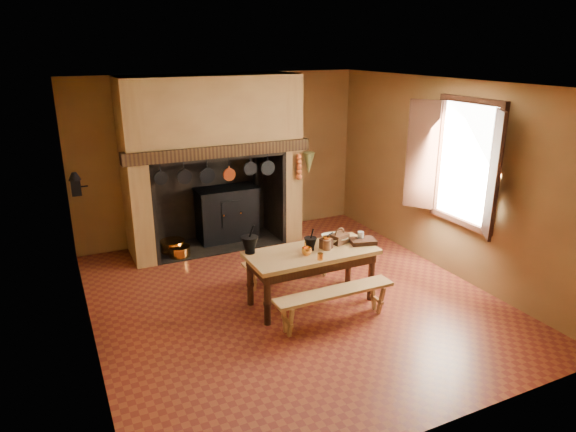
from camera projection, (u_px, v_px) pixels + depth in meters
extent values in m
plane|color=brown|center=(292.00, 298.00, 6.89)|extent=(5.50, 5.50, 0.00)
plane|color=silver|center=(292.00, 84.00, 6.00)|extent=(5.50, 5.50, 0.00)
cube|color=olive|center=(222.00, 157.00, 8.79)|extent=(5.00, 0.02, 2.80)
cube|color=olive|center=(80.00, 228.00, 5.42)|extent=(0.02, 5.50, 2.80)
cube|color=olive|center=(446.00, 177.00, 7.46)|extent=(0.02, 5.50, 2.80)
cube|color=olive|center=(443.00, 287.00, 4.09)|extent=(5.00, 0.02, 2.80)
cube|color=olive|center=(134.00, 172.00, 7.77)|extent=(0.30, 0.90, 2.80)
cube|color=olive|center=(283.00, 157.00, 8.80)|extent=(0.30, 0.90, 2.80)
cube|color=olive|center=(211.00, 114.00, 8.03)|extent=(2.20, 0.90, 1.20)
cube|color=black|center=(220.00, 151.00, 7.85)|extent=(2.95, 0.22, 0.18)
cube|color=black|center=(207.00, 193.00, 8.84)|extent=(2.20, 0.06, 1.60)
cube|color=black|center=(217.00, 244.00, 8.73)|extent=(2.20, 0.90, 0.02)
cube|color=black|center=(227.00, 215.00, 8.82)|extent=(1.00, 0.50, 0.90)
cube|color=black|center=(226.00, 189.00, 8.65)|extent=(1.04, 0.54, 0.04)
cube|color=black|center=(232.00, 214.00, 8.56)|extent=(0.35, 0.02, 0.45)
cylinder|color=black|center=(256.00, 166.00, 8.79)|extent=(0.10, 0.10, 0.70)
cylinder|color=orange|center=(224.00, 215.00, 8.49)|extent=(0.03, 0.03, 0.03)
cylinder|color=orange|center=(241.00, 213.00, 8.61)|extent=(0.03, 0.03, 0.03)
cylinder|color=orange|center=(173.00, 246.00, 8.39)|extent=(0.40, 0.40, 0.20)
cylinder|color=orange|center=(180.00, 252.00, 8.20)|extent=(0.34, 0.34, 0.18)
cube|color=black|center=(159.00, 247.00, 8.40)|extent=(0.18, 0.18, 0.16)
cone|color=brown|center=(309.00, 163.00, 8.46)|extent=(0.20, 0.20, 0.35)
cube|color=white|center=(467.00, 163.00, 7.02)|extent=(0.02, 1.00, 1.60)
cube|color=#321910|center=(473.00, 100.00, 6.74)|extent=(0.08, 1.16, 0.08)
cube|color=#321910|center=(459.00, 221.00, 7.27)|extent=(0.08, 1.16, 0.08)
cube|color=#321910|center=(494.00, 175.00, 6.34)|extent=(0.29, 0.39, 1.60)
cube|color=#321910|center=(422.00, 155.00, 7.51)|extent=(0.29, 0.39, 1.60)
cube|color=black|center=(76.00, 187.00, 6.76)|extent=(0.12, 0.12, 0.22)
cone|color=black|center=(74.00, 176.00, 6.71)|extent=(0.16, 0.16, 0.10)
cylinder|color=black|center=(83.00, 186.00, 6.80)|extent=(0.12, 0.02, 0.02)
cube|color=tan|center=(312.00, 253.00, 6.57)|extent=(1.68, 0.75, 0.06)
cube|color=#321910|center=(312.00, 260.00, 6.60)|extent=(1.57, 0.63, 0.13)
cylinder|color=#321910|center=(267.00, 299.00, 6.15)|extent=(0.08, 0.08, 0.67)
cylinder|color=#321910|center=(371.00, 276.00, 6.76)|extent=(0.08, 0.08, 0.67)
cylinder|color=#321910|center=(250.00, 281.00, 6.62)|extent=(0.08, 0.08, 0.67)
cylinder|color=#321910|center=(349.00, 261.00, 7.24)|extent=(0.08, 0.08, 0.67)
cube|color=tan|center=(335.00, 292.00, 6.16)|extent=(1.55, 0.27, 0.04)
cube|color=tan|center=(289.00, 258.00, 7.25)|extent=(1.37, 0.24, 0.03)
cylinder|color=black|center=(250.00, 252.00, 6.49)|extent=(0.13, 0.13, 0.04)
cone|color=black|center=(250.00, 244.00, 6.46)|extent=(0.22, 0.22, 0.18)
cylinder|color=black|center=(251.00, 232.00, 6.42)|extent=(0.09, 0.06, 0.18)
cylinder|color=black|center=(310.00, 249.00, 6.59)|extent=(0.10, 0.10, 0.03)
cone|color=black|center=(310.00, 243.00, 6.56)|extent=(0.17, 0.17, 0.14)
cylinder|color=black|center=(312.00, 234.00, 6.53)|extent=(0.07, 0.04, 0.14)
cube|color=#321910|center=(326.00, 244.00, 6.63)|extent=(0.17, 0.17, 0.13)
cylinder|color=orange|center=(326.00, 238.00, 6.60)|extent=(0.10, 0.10, 0.03)
cylinder|color=black|center=(330.00, 234.00, 6.61)|extent=(0.11, 0.06, 0.04)
cylinder|color=orange|center=(320.00, 257.00, 6.29)|extent=(0.09, 0.09, 0.08)
cylinder|color=orange|center=(307.00, 245.00, 6.64)|extent=(0.08, 0.08, 0.08)
imported|color=#B7B18D|center=(334.00, 239.00, 6.86)|extent=(0.36, 0.36, 0.08)
cylinder|color=brown|center=(327.00, 245.00, 6.59)|extent=(0.12, 0.12, 0.13)
cylinder|color=beige|center=(361.00, 237.00, 6.85)|extent=(0.09, 0.09, 0.14)
cube|color=#4E2917|center=(339.00, 238.00, 6.81)|extent=(0.26, 0.22, 0.13)
torus|color=#4E2917|center=(340.00, 234.00, 6.79)|extent=(0.18, 0.07, 0.18)
cube|color=#321910|center=(363.00, 241.00, 6.81)|extent=(0.38, 0.32, 0.06)
imported|color=orange|center=(307.00, 251.00, 6.42)|extent=(0.16, 0.16, 0.10)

